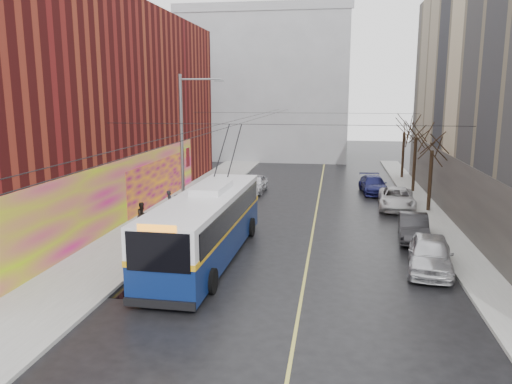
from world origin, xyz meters
TOP-DOWN VIEW (x-y plane):
  - ground at (0.00, 0.00)m, footprint 140.00×140.00m
  - sidewalk_left at (-8.00, 12.00)m, footprint 4.00×60.00m
  - sidewalk_right at (9.00, 12.00)m, footprint 2.00×60.00m
  - lane_line at (1.50, 14.00)m, footprint 0.12×50.00m
  - building_left at (-15.99, 13.99)m, footprint 12.11×36.00m
  - building_far at (-6.00, 44.99)m, footprint 20.50×12.10m
  - streetlight_pole at (-6.14, 10.00)m, footprint 2.65×0.60m
  - catenary_wires at (-2.54, 14.77)m, footprint 18.00×60.00m
  - tree_near at (9.00, 16.00)m, footprint 3.20×3.20m
  - tree_mid at (9.00, 23.00)m, footprint 3.20×3.20m
  - tree_far at (9.00, 30.00)m, footprint 3.20×3.20m
  - puddle at (-4.73, 0.25)m, footprint 2.65×2.74m
  - pigeons_flying at (-1.55, 10.09)m, footprint 4.46×2.17m
  - trolleybus at (-3.36, 4.22)m, footprint 3.25×13.00m
  - parked_car_a at (7.00, 4.07)m, footprint 2.56×4.93m
  - parked_car_b at (7.00, 9.05)m, footprint 1.84×4.38m
  - parked_car_c at (7.00, 16.80)m, footprint 2.75×5.34m
  - parked_car_d at (5.80, 22.27)m, footprint 2.38×4.91m
  - following_car at (-3.72, 21.24)m, footprint 1.85×4.20m
  - pedestrian_a at (-7.82, 11.94)m, footprint 0.53×0.67m
  - pedestrian_b at (-8.28, 8.38)m, footprint 0.89×0.96m
  - pedestrian_c at (-6.50, 9.57)m, footprint 1.38×1.28m

SIDE VIEW (x-z plane):
  - ground at x=0.00m, z-range 0.00..0.00m
  - lane_line at x=1.50m, z-range 0.00..0.01m
  - puddle at x=-4.73m, z-range 0.00..0.01m
  - sidewalk_left at x=-8.00m, z-range 0.00..0.15m
  - sidewalk_right at x=9.00m, z-range 0.00..0.15m
  - parked_car_d at x=5.80m, z-range 0.00..1.38m
  - following_car at x=-3.72m, z-range 0.00..1.41m
  - parked_car_b at x=7.00m, z-range 0.00..1.41m
  - parked_car_c at x=7.00m, z-range 0.00..1.44m
  - parked_car_a at x=7.00m, z-range 0.00..1.60m
  - pedestrian_b at x=-8.28m, z-range 0.15..1.73m
  - pedestrian_a at x=-7.82m, z-range 0.15..1.77m
  - pedestrian_c at x=-6.50m, z-range 0.15..2.02m
  - trolleybus at x=-3.36m, z-range -1.36..4.76m
  - streetlight_pole at x=-6.14m, z-range 0.35..9.35m
  - tree_near at x=9.00m, z-range 1.78..8.18m
  - tree_far at x=9.00m, z-range 1.86..8.43m
  - tree_mid at x=9.00m, z-range 1.91..8.59m
  - catenary_wires at x=-2.54m, z-range 6.13..6.36m
  - building_left at x=-15.99m, z-range -0.01..13.99m
  - pigeons_flying at x=-1.55m, z-range 6.90..8.05m
  - building_far at x=-6.00m, z-range 0.02..18.02m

